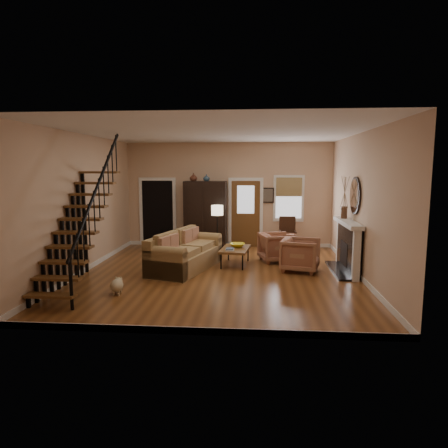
# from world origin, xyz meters

# --- Properties ---
(room) EXTENTS (7.00, 7.33, 3.30)m
(room) POSITION_xyz_m (-0.41, 1.76, 1.51)
(room) COLOR brown
(room) RESTS_ON ground
(staircase) EXTENTS (0.94, 2.80, 3.20)m
(staircase) POSITION_xyz_m (-2.78, -1.30, 1.60)
(staircase) COLOR brown
(staircase) RESTS_ON ground
(fireplace) EXTENTS (0.33, 1.95, 2.30)m
(fireplace) POSITION_xyz_m (3.13, 0.50, 0.74)
(fireplace) COLOR black
(fireplace) RESTS_ON ground
(armoire) EXTENTS (1.30, 0.60, 2.10)m
(armoire) POSITION_xyz_m (-0.70, 3.15, 1.05)
(armoire) COLOR black
(armoire) RESTS_ON ground
(vase_a) EXTENTS (0.24, 0.24, 0.25)m
(vase_a) POSITION_xyz_m (-1.05, 3.05, 2.22)
(vase_a) COLOR #4C2619
(vase_a) RESTS_ON armoire
(vase_b) EXTENTS (0.20, 0.20, 0.21)m
(vase_b) POSITION_xyz_m (-0.65, 3.05, 2.21)
(vase_b) COLOR #334C60
(vase_b) RESTS_ON armoire
(sofa) EXTENTS (1.64, 2.55, 0.88)m
(sofa) POSITION_xyz_m (-0.86, 0.42, 0.44)
(sofa) COLOR olive
(sofa) RESTS_ON ground
(coffee_table) EXTENTS (0.81, 1.23, 0.45)m
(coffee_table) POSITION_xyz_m (0.35, 0.96, 0.22)
(coffee_table) COLOR brown
(coffee_table) RESTS_ON ground
(bowl) EXTENTS (0.40, 0.40, 0.10)m
(bowl) POSITION_xyz_m (0.40, 1.11, 0.49)
(bowl) COLOR yellow
(bowl) RESTS_ON coffee_table
(books) EXTENTS (0.21, 0.29, 0.05)m
(books) POSITION_xyz_m (0.23, 0.66, 0.47)
(books) COLOR beige
(books) RESTS_ON coffee_table
(armchair_left) EXTENTS (1.07, 1.06, 0.81)m
(armchair_left) POSITION_xyz_m (1.97, 0.46, 0.40)
(armchair_left) COLOR brown
(armchair_left) RESTS_ON ground
(armchair_right) EXTENTS (1.04, 1.02, 0.77)m
(armchair_right) POSITION_xyz_m (1.44, 1.46, 0.38)
(armchair_right) COLOR brown
(armchair_right) RESTS_ON ground
(floor_lamp) EXTENTS (0.39, 0.39, 1.46)m
(floor_lamp) POSITION_xyz_m (-0.21, 1.96, 0.73)
(floor_lamp) COLOR black
(floor_lamp) RESTS_ON ground
(side_chair) EXTENTS (0.54, 0.54, 1.02)m
(side_chair) POSITION_xyz_m (1.85, 2.95, 0.51)
(side_chair) COLOR #311C0F
(side_chair) RESTS_ON ground
(dog) EXTENTS (0.32, 0.47, 0.31)m
(dog) POSITION_xyz_m (-1.89, -1.66, 0.16)
(dog) COLOR beige
(dog) RESTS_ON ground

